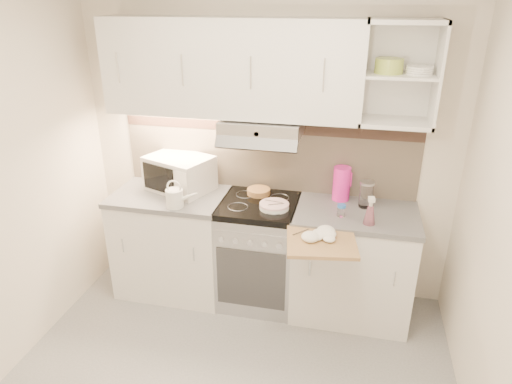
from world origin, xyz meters
TOP-DOWN VIEW (x-y plane):
  - room_shell at (0.00, 0.37)m, footprint 3.04×2.84m
  - base_cabinet_left at (-0.75, 1.10)m, footprint 0.90×0.60m
  - worktop_left at (-0.75, 1.10)m, footprint 0.92×0.62m
  - base_cabinet_right at (0.75, 1.10)m, footprint 0.90×0.60m
  - worktop_right at (0.75, 1.10)m, footprint 0.92×0.62m
  - electric_range at (0.00, 1.10)m, footprint 0.60×0.60m
  - microwave at (-0.70, 1.22)m, footprint 0.60×0.53m
  - watering_can at (-0.60, 0.88)m, footprint 0.26×0.13m
  - plate_stack at (0.14, 1.02)m, footprint 0.23×0.23m
  - bread_loaf at (-0.04, 1.25)m, footprint 0.19×0.19m
  - pink_pitcher at (0.62, 1.30)m, footprint 0.14×0.13m
  - glass_jar at (0.81, 1.20)m, footprint 0.11×0.11m
  - spice_jar at (0.64, 1.00)m, footprint 0.06×0.06m
  - spray_bottle at (0.84, 0.92)m, footprint 0.09×0.09m
  - cutting_board at (0.53, 0.63)m, footprint 0.52×0.48m
  - dish_towel at (0.53, 0.67)m, footprint 0.29×0.26m

SIDE VIEW (x-z plane):
  - base_cabinet_left at x=-0.75m, z-range 0.00..0.86m
  - base_cabinet_right at x=0.75m, z-range 0.00..0.86m
  - electric_range at x=0.00m, z-range 0.00..0.90m
  - cutting_board at x=0.53m, z-range 0.86..0.89m
  - worktop_left at x=-0.75m, z-range 0.86..0.90m
  - worktop_right at x=0.75m, z-range 0.86..0.90m
  - dish_towel at x=0.53m, z-range 0.89..0.95m
  - plate_stack at x=0.14m, z-range 0.90..0.95m
  - bread_loaf at x=-0.04m, z-range 0.90..0.95m
  - spice_jar at x=0.64m, z-range 0.90..0.99m
  - watering_can at x=-0.60m, z-range 0.87..1.09m
  - spray_bottle at x=0.84m, z-range 0.88..1.10m
  - glass_jar at x=0.81m, z-range 0.90..1.11m
  - pink_pitcher at x=0.62m, z-range 0.90..1.17m
  - microwave at x=-0.70m, z-range 0.90..1.18m
  - room_shell at x=0.00m, z-range 0.37..2.89m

